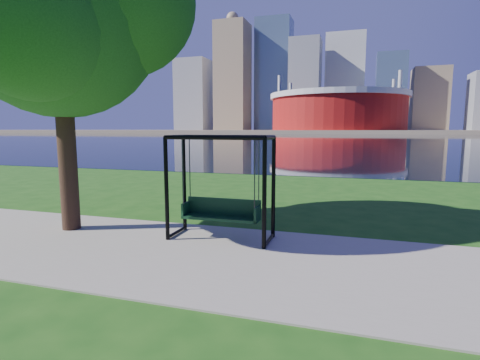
% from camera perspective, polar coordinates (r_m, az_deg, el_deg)
% --- Properties ---
extents(ground, '(900.00, 900.00, 0.00)m').
position_cam_1_polar(ground, '(7.40, -0.10, -10.71)').
color(ground, '#1E5114').
rests_on(ground, ground).
extents(path, '(120.00, 4.00, 0.03)m').
position_cam_1_polar(path, '(6.95, -1.37, -11.83)').
color(path, '#9E937F').
rests_on(path, ground).
extents(river, '(900.00, 180.00, 0.02)m').
position_cam_1_polar(river, '(108.74, 16.31, 6.16)').
color(river, black).
rests_on(river, ground).
extents(far_bank, '(900.00, 228.00, 2.00)m').
position_cam_1_polar(far_bank, '(312.71, 17.07, 7.11)').
color(far_bank, '#937F60').
rests_on(far_bank, ground).
extents(stadium, '(83.00, 83.00, 32.00)m').
position_cam_1_polar(stadium, '(242.29, 14.68, 10.26)').
color(stadium, maroon).
rests_on(stadium, far_bank).
extents(skyline, '(392.00, 66.00, 96.50)m').
position_cam_1_polar(skyline, '(327.88, 16.57, 13.26)').
color(skyline, gray).
rests_on(skyline, far_bank).
extents(swing, '(2.18, 0.96, 2.22)m').
position_cam_1_polar(swing, '(7.91, -2.90, -1.50)').
color(swing, black).
rests_on(swing, ground).
extents(park_tree, '(5.74, 5.18, 7.13)m').
position_cam_1_polar(park_tree, '(9.85, -25.95, 22.34)').
color(park_tree, black).
rests_on(park_tree, ground).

